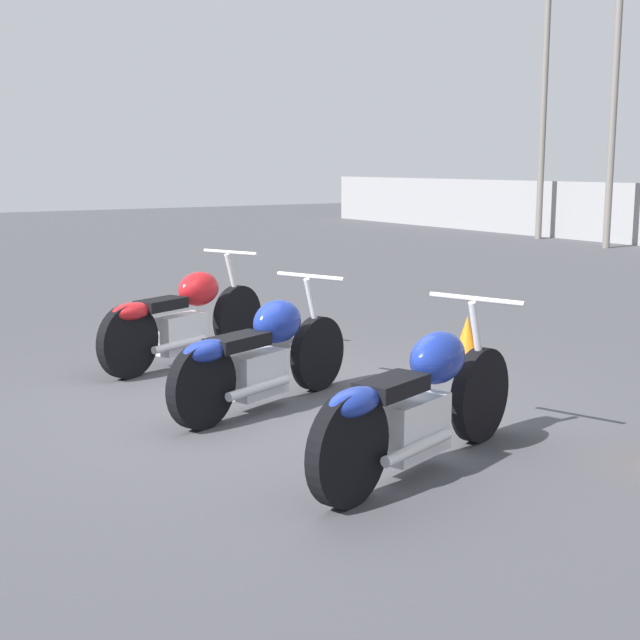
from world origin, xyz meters
TOP-DOWN VIEW (x-y plane):
  - ground_plane at (0.00, 0.00)m, footprint 60.00×60.00m
  - light_pole_left at (-7.57, 12.93)m, footprint 0.70×0.35m
  - light_pole_right at (-10.17, 13.48)m, footprint 0.70×0.35m
  - motorcycle_slot_0 at (-1.79, 0.07)m, footprint 1.05×2.04m
  - motorcycle_slot_1 at (0.01, -0.08)m, footprint 0.95×1.92m
  - motorcycle_slot_2 at (1.80, 0.04)m, footprint 0.95×2.08m
  - traffic_cone_far at (-0.41, 2.41)m, footprint 0.27×0.27m

SIDE VIEW (x-z plane):
  - ground_plane at x=0.00m, z-range 0.00..0.00m
  - traffic_cone_far at x=-0.41m, z-range 0.00..0.44m
  - motorcycle_slot_1 at x=0.01m, z-range -0.06..0.93m
  - motorcycle_slot_2 at x=1.80m, z-range -0.07..0.95m
  - motorcycle_slot_0 at x=-1.79m, z-range -0.07..0.96m
  - light_pole_left at x=-7.57m, z-range 0.69..8.56m
  - light_pole_right at x=-10.17m, z-range 0.70..9.67m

